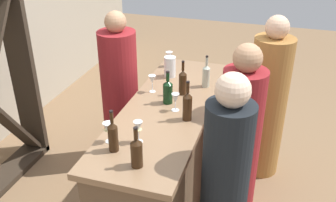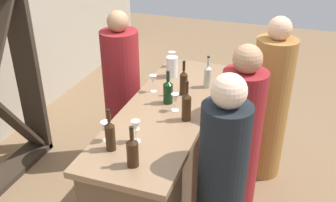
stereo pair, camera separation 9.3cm
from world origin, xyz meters
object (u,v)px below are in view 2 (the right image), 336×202
object	(u,v)px
wine_bottle_second_left_amber_brown	(110,135)
person_center_guest	(239,140)
wine_bottle_rightmost_amber_brown	(184,82)
wine_glass_near_right	(153,80)
wine_bottle_far_right_clear_pale	(208,76)
wine_glass_near_left	(175,99)
person_server_behind	(122,95)
person_right_guest	(269,106)
wine_glass_near_center	(136,127)
wine_glass_far_center	(172,56)
person_left_guest	(221,187)
wine_bottle_second_right_dark_green	(168,91)
wine_bottle_center_amber_brown	(186,106)
wine_glass_far_left	(106,128)
water_pitcher	(172,67)
wine_bottle_leftmost_amber_brown	(133,151)

from	to	relation	value
wine_bottle_second_left_amber_brown	person_center_guest	xyz separation A→B (m)	(0.79, -0.78, -0.37)
wine_bottle_rightmost_amber_brown	wine_glass_near_right	size ratio (longest dim) A/B	1.98
wine_bottle_far_right_clear_pale	wine_glass_near_left	distance (m)	0.54
wine_glass_near_left	person_server_behind	world-z (taller)	person_server_behind
person_center_guest	person_right_guest	world-z (taller)	person_right_guest
wine_bottle_far_right_clear_pale	wine_glass_near_center	xyz separation A→B (m)	(-1.05, 0.26, 0.00)
wine_glass_far_center	wine_bottle_rightmost_amber_brown	bearing A→B (deg)	-152.43
person_left_guest	person_center_guest	xyz separation A→B (m)	(0.68, -0.01, -0.03)
wine_glass_near_left	wine_glass_far_center	size ratio (longest dim) A/B	0.97
wine_bottle_second_right_dark_green	wine_bottle_far_right_clear_pale	world-z (taller)	wine_bottle_far_right_clear_pale
wine_glass_near_right	wine_glass_far_center	world-z (taller)	wine_glass_near_right
wine_bottle_center_amber_brown	wine_glass_far_left	xyz separation A→B (m)	(-0.47, 0.46, -0.02)
wine_bottle_second_right_dark_green	wine_glass_near_right	world-z (taller)	wine_bottle_second_right_dark_green
wine_bottle_second_left_amber_brown	wine_glass_far_left	bearing A→B (deg)	41.21
wine_bottle_rightmost_amber_brown	water_pitcher	distance (m)	0.40
wine_glass_near_left	wine_glass_near_center	xyz separation A→B (m)	(-0.52, 0.12, 0.01)
wine_bottle_second_right_dark_green	wine_bottle_center_amber_brown	bearing A→B (deg)	-134.40
wine_bottle_leftmost_amber_brown	wine_bottle_center_amber_brown	xyz separation A→B (m)	(0.67, -0.16, 0.01)
wine_glass_far_left	person_center_guest	size ratio (longest dim) A/B	0.10
wine_bottle_second_right_dark_green	person_server_behind	bearing A→B (deg)	57.81
water_pitcher	wine_glass_near_center	bearing A→B (deg)	-174.11
wine_glass_far_center	water_pitcher	size ratio (longest dim) A/B	0.77
wine_bottle_leftmost_amber_brown	wine_glass_near_left	world-z (taller)	wine_bottle_leftmost_amber_brown
wine_glass_near_center	person_center_guest	world-z (taller)	person_center_guest
wine_bottle_center_amber_brown	wine_bottle_leftmost_amber_brown	bearing A→B (deg)	166.61
wine_glass_near_left	person_center_guest	distance (m)	0.65
wine_bottle_far_right_clear_pale	wine_glass_far_left	xyz separation A→B (m)	(-1.11, 0.47, -0.01)
wine_bottle_second_left_amber_brown	wine_glass_near_left	size ratio (longest dim) A/B	2.07
wine_bottle_second_left_amber_brown	person_server_behind	distance (m)	1.32
wine_glass_near_center	wine_glass_near_right	xyz separation A→B (m)	(0.79, 0.17, -0.00)
person_right_guest	wine_glass_near_center	bearing A→B (deg)	48.82
wine_bottle_second_left_amber_brown	person_server_behind	bearing A→B (deg)	22.19
wine_bottle_second_left_amber_brown	wine_glass_near_left	distance (m)	0.72
wine_bottle_rightmost_amber_brown	person_center_guest	world-z (taller)	person_center_guest
wine_glass_near_center	wine_glass_far_center	size ratio (longest dim) A/B	1.08
wine_glass_near_right	person_right_guest	bearing A→B (deg)	-64.89
wine_bottle_second_left_amber_brown	wine_bottle_second_right_dark_green	world-z (taller)	wine_bottle_second_left_amber_brown
wine_bottle_second_right_dark_green	wine_bottle_far_right_clear_pale	xyz separation A→B (m)	(0.41, -0.24, 0.00)
wine_glass_near_center	water_pitcher	world-z (taller)	water_pitcher
wine_bottle_center_amber_brown	wine_glass_near_right	xyz separation A→B (m)	(0.38, 0.42, -0.01)
wine_glass_far_left	wine_glass_far_center	world-z (taller)	wine_glass_far_center
wine_bottle_rightmost_amber_brown	wine_glass_far_left	xyz separation A→B (m)	(-0.89, 0.30, -0.01)
wine_glass_near_center	wine_glass_near_left	bearing A→B (deg)	-13.07
wine_bottle_leftmost_amber_brown	wine_bottle_second_right_dark_green	xyz separation A→B (m)	(0.90, 0.07, -0.00)
wine_bottle_rightmost_amber_brown	person_left_guest	bearing A→B (deg)	-147.98
wine_bottle_rightmost_amber_brown	wine_glass_near_right	world-z (taller)	wine_bottle_rightmost_amber_brown
wine_bottle_leftmost_amber_brown	person_left_guest	bearing A→B (deg)	-67.61
wine_bottle_center_amber_brown	person_right_guest	distance (m)	1.09
wine_glass_near_right	wine_bottle_rightmost_amber_brown	bearing A→B (deg)	-82.16
wine_bottle_leftmost_amber_brown	water_pitcher	bearing A→B (deg)	8.41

